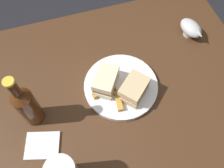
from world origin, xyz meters
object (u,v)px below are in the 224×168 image
sandwich_half_left (106,81)px  gravy_boat (191,28)px  sandwich_half_right (134,89)px  plate (121,86)px  cider_bottle (27,105)px  napkin (42,145)px

sandwich_half_left → gravy_boat: size_ratio=1.02×
sandwich_half_right → plate: bearing=-55.3°
sandwich_half_right → gravy_boat: bearing=-148.5°
cider_bottle → sandwich_half_left: bearing=-172.6°
sandwich_half_right → napkin: (0.35, 0.08, -0.05)m
napkin → sandwich_half_left: bearing=-151.4°
plate → napkin: size_ratio=2.48×
plate → sandwich_half_right: bearing=124.7°
sandwich_half_right → cider_bottle: (0.35, -0.02, 0.05)m
sandwich_half_left → sandwich_half_right: size_ratio=1.01×
cider_bottle → napkin: cider_bottle is taller
cider_bottle → napkin: 0.14m
sandwich_half_left → sandwich_half_right: sandwich_half_left is taller
plate → cider_bottle: bearing=3.9°
gravy_boat → sandwich_half_right: bearing=31.5°
sandwich_half_left → sandwich_half_right: bearing=145.8°
gravy_boat → sandwich_half_left: bearing=18.9°
cider_bottle → napkin: (-0.01, 0.11, -0.10)m
plate → sandwich_half_right: sandwich_half_right is taller
sandwich_half_left → cider_bottle: 0.27m
plate → sandwich_half_right: 0.07m
napkin → sandwich_half_right: bearing=-166.3°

